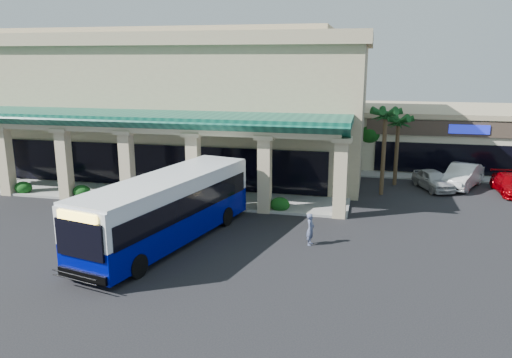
% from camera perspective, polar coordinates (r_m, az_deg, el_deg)
% --- Properties ---
extents(ground, '(110.00, 110.00, 0.00)m').
position_cam_1_polar(ground, '(26.14, -4.68, -6.86)').
color(ground, black).
extents(main_building, '(30.80, 14.80, 11.35)m').
position_cam_1_polar(main_building, '(42.42, -8.65, 8.77)').
color(main_building, tan).
rests_on(main_building, ground).
extents(arcade, '(30.00, 6.20, 5.70)m').
position_cam_1_polar(arcade, '(34.47, -14.08, 2.70)').
color(arcade, '#0B4739').
rests_on(arcade, ground).
extents(strip_mall, '(22.50, 12.50, 4.90)m').
position_cam_1_polar(strip_mall, '(48.90, 25.30, 4.44)').
color(strip_mall, beige).
rests_on(strip_mall, ground).
extents(palm_0, '(2.40, 2.40, 6.60)m').
position_cam_1_polar(palm_0, '(34.81, 14.41, 3.54)').
color(palm_0, '#0F3B16').
rests_on(palm_0, ground).
extents(palm_1, '(2.40, 2.40, 5.80)m').
position_cam_1_polar(palm_1, '(37.87, 15.81, 3.62)').
color(palm_1, '#0F3B16').
rests_on(palm_1, ground).
extents(broadleaf_tree, '(2.60, 2.60, 4.81)m').
position_cam_1_polar(broadleaf_tree, '(42.84, 12.82, 4.22)').
color(broadleaf_tree, '#0D3C0E').
rests_on(broadleaf_tree, ground).
extents(transit_bus, '(5.59, 12.66, 3.44)m').
position_cam_1_polar(transit_bus, '(25.42, -10.03, -3.53)').
color(transit_bus, '#00067B').
rests_on(transit_bus, ground).
extents(pedestrian, '(0.45, 0.63, 1.63)m').
position_cam_1_polar(pedestrian, '(25.18, 6.24, -5.73)').
color(pedestrian, '#50597B').
rests_on(pedestrian, ground).
extents(car_silver, '(3.02, 4.49, 1.42)m').
position_cam_1_polar(car_silver, '(37.77, 19.59, -0.08)').
color(car_silver, '#B4B4B4').
rests_on(car_silver, ground).
extents(car_white, '(3.78, 5.41, 1.69)m').
position_cam_1_polar(car_white, '(39.14, 22.50, 0.33)').
color(car_white, silver).
rests_on(car_white, ground).
extents(car_red, '(2.15, 4.67, 1.32)m').
position_cam_1_polar(car_red, '(38.70, 27.11, -0.55)').
color(car_red, '#990007').
rests_on(car_red, ground).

